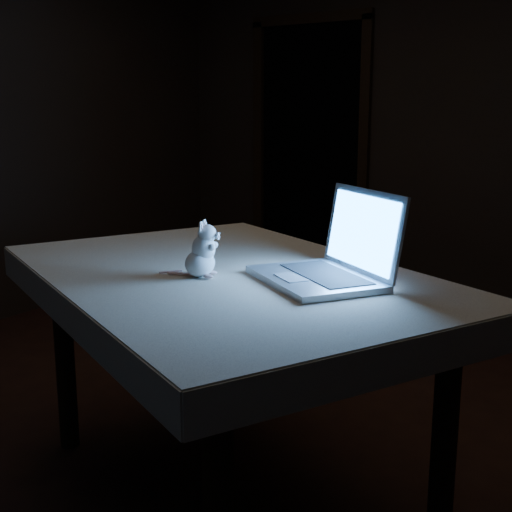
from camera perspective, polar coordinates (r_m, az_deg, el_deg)
The scene contains 7 objects.
floor at distance 3.28m, azimuth -0.55°, elevation -13.23°, with size 5.00×5.00×0.00m, color black.
back_wall at distance 5.22m, azimuth 15.37°, elevation 10.66°, with size 4.50×0.04×2.60m, color black.
doorway at distance 5.67m, azimuth 4.54°, elevation 8.78°, with size 1.06×0.36×2.13m, color black, non-canonical shape.
table at distance 2.52m, azimuth -2.48°, elevation -10.88°, with size 1.58×1.02×0.85m, color black, non-canonical shape.
tablecloth at distance 2.33m, azimuth -2.06°, elevation -3.02°, with size 1.69×1.13×0.11m, color beige, non-canonical shape.
laptop at distance 2.21m, azimuth 5.01°, elevation 1.56°, with size 0.44×0.38×0.30m, color #AFB0B4, non-canonical shape.
plush_mouse at distance 2.29m, azimuth -4.72°, elevation 0.58°, with size 0.14×0.14×0.19m, color white, non-canonical shape.
Camera 1 is at (1.67, -2.44, 1.42)m, focal length 48.00 mm.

